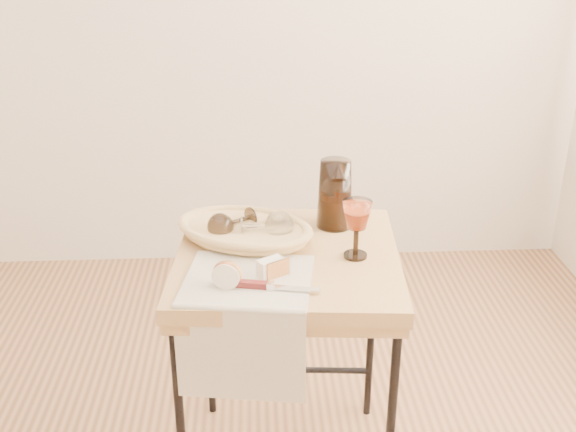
{
  "coord_description": "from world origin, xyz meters",
  "views": [
    {
      "loc": [
        0.26,
        -1.38,
        1.64
      ],
      "look_at": [
        0.34,
        0.3,
        0.89
      ],
      "focal_mm": 43.41,
      "sensor_mm": 36.0,
      "label": 1
    }
  ],
  "objects_px": {
    "tea_towel": "(248,280)",
    "goblet_lying_b": "(263,226)",
    "bread_basket": "(245,232)",
    "pitcher": "(335,194)",
    "wine_goblet": "(356,229)",
    "goblet_lying_a": "(234,222)",
    "apple_half": "(228,273)",
    "table_knife": "(273,286)",
    "side_table": "(288,369)"
  },
  "relations": [
    {
      "from": "bread_basket",
      "to": "goblet_lying_a",
      "type": "distance_m",
      "value": 0.04
    },
    {
      "from": "side_table",
      "to": "goblet_lying_b",
      "type": "bearing_deg",
      "value": 134.52
    },
    {
      "from": "tea_towel",
      "to": "apple_half",
      "type": "bearing_deg",
      "value": -140.48
    },
    {
      "from": "wine_goblet",
      "to": "apple_half",
      "type": "xyz_separation_m",
      "value": [
        -0.34,
        -0.15,
        -0.04
      ]
    },
    {
      "from": "pitcher",
      "to": "wine_goblet",
      "type": "bearing_deg",
      "value": -77.39
    },
    {
      "from": "pitcher",
      "to": "wine_goblet",
      "type": "height_order",
      "value": "pitcher"
    },
    {
      "from": "wine_goblet",
      "to": "apple_half",
      "type": "relative_size",
      "value": 2.2
    },
    {
      "from": "tea_towel",
      "to": "goblet_lying_b",
      "type": "bearing_deg",
      "value": 87.05
    },
    {
      "from": "goblet_lying_a",
      "to": "pitcher",
      "type": "relative_size",
      "value": 0.5
    },
    {
      "from": "tea_towel",
      "to": "bread_basket",
      "type": "distance_m",
      "value": 0.24
    },
    {
      "from": "goblet_lying_b",
      "to": "tea_towel",
      "type": "bearing_deg",
      "value": -103.57
    },
    {
      "from": "tea_towel",
      "to": "table_knife",
      "type": "distance_m",
      "value": 0.08
    },
    {
      "from": "goblet_lying_a",
      "to": "pitcher",
      "type": "height_order",
      "value": "pitcher"
    },
    {
      "from": "goblet_lying_a",
      "to": "pitcher",
      "type": "bearing_deg",
      "value": 157.37
    },
    {
      "from": "pitcher",
      "to": "bread_basket",
      "type": "bearing_deg",
      "value": -159.22
    },
    {
      "from": "goblet_lying_a",
      "to": "side_table",
      "type": "bearing_deg",
      "value": 109.39
    },
    {
      "from": "bread_basket",
      "to": "goblet_lying_b",
      "type": "relative_size",
      "value": 2.63
    },
    {
      "from": "tea_towel",
      "to": "goblet_lying_b",
      "type": "xyz_separation_m",
      "value": [
        0.04,
        0.22,
        0.05
      ]
    },
    {
      "from": "goblet_lying_b",
      "to": "apple_half",
      "type": "height_order",
      "value": "goblet_lying_b"
    },
    {
      "from": "table_knife",
      "to": "goblet_lying_b",
      "type": "bearing_deg",
      "value": 105.31
    },
    {
      "from": "bread_basket",
      "to": "goblet_lying_b",
      "type": "distance_m",
      "value": 0.06
    },
    {
      "from": "apple_half",
      "to": "wine_goblet",
      "type": "bearing_deg",
      "value": 35.64
    },
    {
      "from": "side_table",
      "to": "apple_half",
      "type": "xyz_separation_m",
      "value": [
        -0.16,
        -0.18,
        0.43
      ]
    },
    {
      "from": "goblet_lying_b",
      "to": "table_knife",
      "type": "bearing_deg",
      "value": -88.0
    },
    {
      "from": "apple_half",
      "to": "side_table",
      "type": "bearing_deg",
      "value": 60.75
    },
    {
      "from": "side_table",
      "to": "pitcher",
      "type": "distance_m",
      "value": 0.54
    },
    {
      "from": "pitcher",
      "to": "apple_half",
      "type": "xyz_separation_m",
      "value": [
        -0.3,
        -0.35,
        -0.06
      ]
    },
    {
      "from": "pitcher",
      "to": "goblet_lying_b",
      "type": "bearing_deg",
      "value": -150.5
    },
    {
      "from": "bread_basket",
      "to": "goblet_lying_a",
      "type": "xyz_separation_m",
      "value": [
        -0.03,
        0.02,
        0.03
      ]
    },
    {
      "from": "goblet_lying_b",
      "to": "table_knife",
      "type": "relative_size",
      "value": 0.64
    },
    {
      "from": "goblet_lying_a",
      "to": "table_knife",
      "type": "relative_size",
      "value": 0.59
    },
    {
      "from": "side_table",
      "to": "goblet_lying_a",
      "type": "distance_m",
      "value": 0.47
    },
    {
      "from": "side_table",
      "to": "wine_goblet",
      "type": "relative_size",
      "value": 4.69
    },
    {
      "from": "bread_basket",
      "to": "wine_goblet",
      "type": "height_order",
      "value": "wine_goblet"
    },
    {
      "from": "goblet_lying_a",
      "to": "wine_goblet",
      "type": "distance_m",
      "value": 0.36
    },
    {
      "from": "bread_basket",
      "to": "goblet_lying_a",
      "type": "relative_size",
      "value": 2.86
    },
    {
      "from": "pitcher",
      "to": "table_knife",
      "type": "bearing_deg",
      "value": -114.34
    },
    {
      "from": "tea_towel",
      "to": "goblet_lying_b",
      "type": "relative_size",
      "value": 2.39
    },
    {
      "from": "bread_basket",
      "to": "goblet_lying_b",
      "type": "bearing_deg",
      "value": 1.46
    },
    {
      "from": "pitcher",
      "to": "wine_goblet",
      "type": "relative_size",
      "value": 1.48
    },
    {
      "from": "bread_basket",
      "to": "table_knife",
      "type": "distance_m",
      "value": 0.3
    },
    {
      "from": "pitcher",
      "to": "tea_towel",
      "type": "bearing_deg",
      "value": -125.64
    },
    {
      "from": "tea_towel",
      "to": "pitcher",
      "type": "relative_size",
      "value": 1.31
    },
    {
      "from": "bread_basket",
      "to": "goblet_lying_b",
      "type": "xyz_separation_m",
      "value": [
        0.05,
        -0.02,
        0.03
      ]
    },
    {
      "from": "goblet_lying_b",
      "to": "pitcher",
      "type": "xyz_separation_m",
      "value": [
        0.21,
        0.11,
        0.05
      ]
    },
    {
      "from": "bread_basket",
      "to": "apple_half",
      "type": "xyz_separation_m",
      "value": [
        -0.04,
        -0.27,
        0.02
      ]
    },
    {
      "from": "tea_towel",
      "to": "bread_basket",
      "type": "bearing_deg",
      "value": 100.58
    },
    {
      "from": "tea_towel",
      "to": "wine_goblet",
      "type": "distance_m",
      "value": 0.32
    },
    {
      "from": "wine_goblet",
      "to": "pitcher",
      "type": "bearing_deg",
      "value": 99.81
    },
    {
      "from": "tea_towel",
      "to": "goblet_lying_b",
      "type": "distance_m",
      "value": 0.23
    }
  ]
}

